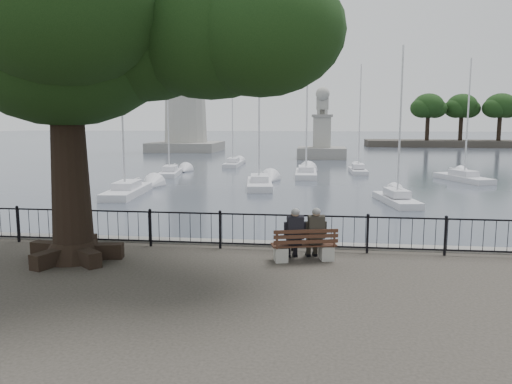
% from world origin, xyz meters
% --- Properties ---
extents(harbor, '(260.00, 260.00, 1.20)m').
position_xyz_m(harbor, '(0.00, 3.00, -0.50)').
color(harbor, gray).
rests_on(harbor, ground).
extents(railing, '(22.06, 0.06, 1.00)m').
position_xyz_m(railing, '(0.00, 2.50, 0.56)').
color(railing, black).
rests_on(railing, ground).
extents(bench, '(1.70, 0.87, 0.86)m').
position_xyz_m(bench, '(1.35, 1.54, 0.30)').
color(bench, gray).
rests_on(bench, ground).
extents(person_left, '(0.50, 0.73, 1.36)m').
position_xyz_m(person_left, '(1.09, 1.57, 0.63)').
color(person_left, black).
rests_on(person_left, ground).
extents(person_right, '(0.50, 0.73, 1.36)m').
position_xyz_m(person_right, '(1.61, 1.70, 0.63)').
color(person_right, black).
rests_on(person_right, ground).
extents(tree, '(11.04, 7.71, 9.02)m').
position_xyz_m(tree, '(-3.67, 1.12, 5.93)').
color(tree, black).
rests_on(tree, ground).
extents(lighthouse, '(9.91, 9.91, 30.34)m').
position_xyz_m(lighthouse, '(-18.00, 62.00, 11.78)').
color(lighthouse, gray).
rests_on(lighthouse, ground).
extents(lion_monument, '(5.71, 5.71, 8.50)m').
position_xyz_m(lion_monument, '(2.00, 49.94, 1.11)').
color(lion_monument, gray).
rests_on(lion_monument, ground).
extents(sailboat_a, '(2.16, 6.05, 11.69)m').
position_xyz_m(sailboat_a, '(-9.91, 18.15, -0.67)').
color(sailboat_a, silver).
rests_on(sailboat_a, ground).
extents(sailboat_b, '(2.34, 5.97, 13.54)m').
position_xyz_m(sailboat_b, '(-2.31, 22.75, -0.62)').
color(sailboat_b, silver).
rests_on(sailboat_b, ground).
extents(sailboat_c, '(2.16, 4.86, 8.58)m').
position_xyz_m(sailboat_c, '(5.95, 17.02, -0.72)').
color(sailboat_c, silver).
rests_on(sailboat_c, ground).
extents(sailboat_d, '(3.37, 5.64, 9.20)m').
position_xyz_m(sailboat_d, '(12.48, 28.13, -0.72)').
color(sailboat_d, silver).
rests_on(sailboat_d, ground).
extents(sailboat_e, '(2.11, 5.19, 10.95)m').
position_xyz_m(sailboat_e, '(-10.54, 29.21, -0.67)').
color(sailboat_e, silver).
rests_on(sailboat_e, ground).
extents(sailboat_f, '(1.82, 6.02, 12.05)m').
position_xyz_m(sailboat_f, '(0.68, 29.71, -0.66)').
color(sailboat_f, silver).
rests_on(sailboat_f, ground).
extents(sailboat_g, '(1.43, 4.67, 9.35)m').
position_xyz_m(sailboat_g, '(5.08, 33.12, -0.70)').
color(sailboat_g, silver).
rests_on(sailboat_g, ground).
extents(sailboat_h, '(1.44, 5.02, 10.95)m').
position_xyz_m(sailboat_h, '(-6.80, 38.23, -0.67)').
color(sailboat_h, silver).
rests_on(sailboat_h, ground).
extents(far_shore, '(30.00, 8.60, 9.18)m').
position_xyz_m(far_shore, '(25.54, 79.46, 3.00)').
color(far_shore, '#2E2A24').
rests_on(far_shore, ground).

